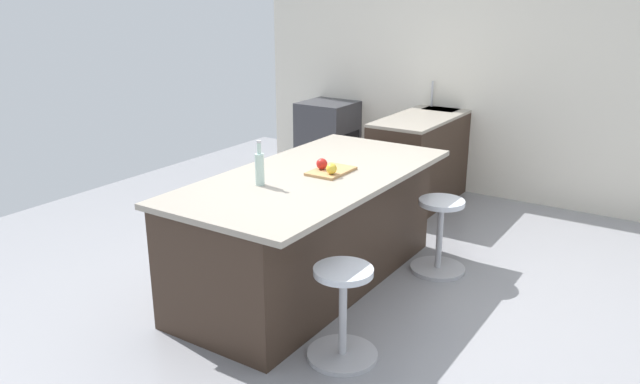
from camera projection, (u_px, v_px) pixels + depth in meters
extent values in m
plane|color=gray|center=(346.00, 287.00, 4.73)|extent=(7.36, 7.36, 0.00)
cube|color=silver|center=(485.00, 64.00, 6.54)|extent=(0.12, 5.47, 2.83)
cube|color=#38281E|center=(432.00, 155.00, 6.76)|extent=(2.01, 0.60, 0.90)
cube|color=#9E9384|center=(435.00, 113.00, 6.61)|extent=(2.01, 0.60, 0.03)
cube|color=#38383D|center=(444.00, 113.00, 6.83)|extent=(0.44, 0.36, 0.12)
cylinder|color=#B7B7BC|center=(432.00, 94.00, 6.84)|extent=(0.02, 0.02, 0.28)
cube|color=#38383D|center=(328.00, 139.00, 7.46)|extent=(0.60, 0.60, 0.90)
cube|color=black|center=(350.00, 146.00, 7.32)|extent=(0.44, 0.01, 0.32)
cube|color=#38281E|center=(309.00, 231.00, 4.68)|extent=(2.29, 0.94, 0.85)
cube|color=#9E9384|center=(314.00, 176.00, 4.52)|extent=(2.35, 1.14, 0.04)
cylinder|color=#B7B7BC|center=(437.00, 268.00, 5.01)|extent=(0.44, 0.44, 0.03)
cylinder|color=#B7B7BC|center=(440.00, 237.00, 4.93)|extent=(0.05, 0.05, 0.54)
cylinder|color=silver|center=(442.00, 202.00, 4.84)|extent=(0.36, 0.36, 0.04)
cylinder|color=#B7B7BC|center=(342.00, 355.00, 3.83)|extent=(0.44, 0.44, 0.03)
cylinder|color=#B7B7BC|center=(343.00, 315.00, 3.74)|extent=(0.05, 0.05, 0.54)
cylinder|color=silver|center=(343.00, 271.00, 3.65)|extent=(0.36, 0.36, 0.04)
cube|color=tan|center=(331.00, 171.00, 4.54)|extent=(0.36, 0.24, 0.02)
sphere|color=red|center=(322.00, 164.00, 4.54)|extent=(0.08, 0.08, 0.08)
sphere|color=gold|center=(332.00, 169.00, 4.42)|extent=(0.08, 0.08, 0.08)
cylinder|color=silver|center=(260.00, 169.00, 4.22)|extent=(0.06, 0.06, 0.22)
cylinder|color=silver|center=(259.00, 148.00, 4.17)|extent=(0.03, 0.03, 0.08)
cylinder|color=#B7B7BC|center=(259.00, 142.00, 4.16)|extent=(0.03, 0.03, 0.02)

